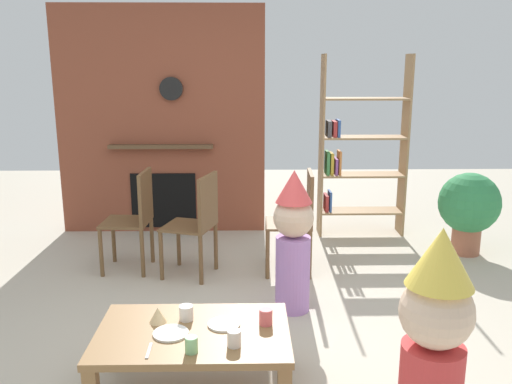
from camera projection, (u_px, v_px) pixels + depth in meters
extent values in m
plane|color=#BCB29E|center=(234.00, 346.00, 3.52)|extent=(12.00, 12.00, 0.00)
cube|color=brown|center=(162.00, 121.00, 5.75)|extent=(2.20, 0.18, 2.40)
cube|color=black|center=(164.00, 201.00, 5.85)|extent=(0.70, 0.02, 0.60)
cube|color=brown|center=(161.00, 146.00, 5.68)|extent=(1.10, 0.10, 0.04)
cylinder|color=black|center=(171.00, 89.00, 5.56)|extent=(0.24, 0.04, 0.24)
cube|color=#9E7A51|center=(321.00, 147.00, 5.65)|extent=(0.02, 0.28, 1.90)
cube|color=#9E7A51|center=(405.00, 147.00, 5.67)|extent=(0.02, 0.28, 1.90)
cube|color=#9E7A51|center=(360.00, 211.00, 5.82)|extent=(0.86, 0.28, 0.02)
cube|color=#9E7A51|center=(362.00, 175.00, 5.73)|extent=(0.86, 0.28, 0.02)
cube|color=#9E7A51|center=(363.00, 137.00, 5.63)|extent=(0.86, 0.28, 0.02)
cube|color=#9E7A51|center=(365.00, 99.00, 5.54)|extent=(0.86, 0.28, 0.02)
cube|color=#B23333|center=(326.00, 202.00, 5.79)|extent=(0.03, 0.20, 0.17)
cube|color=#3359A5|center=(330.00, 201.00, 5.79)|extent=(0.02, 0.20, 0.21)
cube|color=#3F8C4C|center=(327.00, 163.00, 5.69)|extent=(0.03, 0.20, 0.24)
cube|color=gold|center=(331.00, 163.00, 5.69)|extent=(0.03, 0.20, 0.23)
cube|color=#8C4C99|center=(335.00, 166.00, 5.70)|extent=(0.03, 0.20, 0.17)
cube|color=#D87F3F|center=(339.00, 162.00, 5.69)|extent=(0.02, 0.20, 0.25)
cube|color=#4C4C51|center=(329.00, 129.00, 5.61)|extent=(0.04, 0.20, 0.17)
cube|color=#B23333|center=(334.00, 129.00, 5.61)|extent=(0.04, 0.20, 0.16)
cube|color=#3359A5|center=(338.00, 128.00, 5.61)|extent=(0.03, 0.20, 0.18)
cube|color=olive|center=(193.00, 334.00, 2.94)|extent=(1.06, 0.68, 0.04)
cube|color=olive|center=(119.00, 340.00, 3.27)|extent=(0.07, 0.07, 0.34)
cube|color=olive|center=(278.00, 338.00, 3.28)|extent=(0.07, 0.07, 0.34)
cylinder|color=silver|center=(234.00, 338.00, 2.77)|extent=(0.07, 0.07, 0.09)
cylinder|color=#E5666B|center=(266.00, 317.00, 3.00)|extent=(0.07, 0.07, 0.09)
cylinder|color=silver|center=(186.00, 313.00, 3.05)|extent=(0.08, 0.08, 0.09)
cylinder|color=#8CD18C|center=(191.00, 345.00, 2.71)|extent=(0.07, 0.07, 0.09)
cylinder|color=white|center=(224.00, 324.00, 3.00)|extent=(0.18, 0.18, 0.01)
cylinder|color=white|center=(171.00, 333.00, 2.90)|extent=(0.19, 0.19, 0.01)
cone|color=#EAC68C|center=(158.00, 315.00, 3.03)|extent=(0.10, 0.10, 0.09)
cube|color=silver|center=(149.00, 351.00, 2.73)|extent=(0.02, 0.15, 0.01)
sphere|color=beige|center=(437.00, 312.00, 2.29)|extent=(0.32, 0.32, 0.32)
cone|color=#F2D14C|center=(441.00, 257.00, 2.23)|extent=(0.29, 0.29, 0.25)
cylinder|color=#B27FCC|center=(293.00, 274.00, 3.99)|extent=(0.26, 0.26, 0.57)
sphere|color=beige|center=(294.00, 217.00, 3.89)|extent=(0.30, 0.30, 0.30)
cone|color=#EA4C4C|center=(294.00, 186.00, 3.83)|extent=(0.27, 0.27, 0.24)
cube|color=brown|center=(126.00, 222.00, 4.75)|extent=(0.42, 0.42, 0.02)
cube|color=brown|center=(145.00, 197.00, 4.68)|extent=(0.05, 0.40, 0.45)
cylinder|color=brown|center=(114.00, 240.00, 4.98)|extent=(0.04, 0.04, 0.43)
cylinder|color=brown|center=(101.00, 253.00, 4.63)|extent=(0.04, 0.04, 0.43)
cylinder|color=brown|center=(152.00, 240.00, 4.97)|extent=(0.04, 0.04, 0.43)
cylinder|color=brown|center=(142.00, 253.00, 4.62)|extent=(0.04, 0.04, 0.43)
cube|color=brown|center=(188.00, 226.00, 4.62)|extent=(0.50, 0.50, 0.02)
cube|color=brown|center=(208.00, 201.00, 4.52)|extent=(0.15, 0.39, 0.45)
cylinder|color=brown|center=(179.00, 243.00, 4.89)|extent=(0.04, 0.04, 0.43)
cylinder|color=brown|center=(161.00, 256.00, 4.56)|extent=(0.04, 0.04, 0.43)
cylinder|color=brown|center=(216.00, 246.00, 4.80)|extent=(0.04, 0.04, 0.43)
cylinder|color=brown|center=(201.00, 260.00, 4.46)|extent=(0.04, 0.04, 0.43)
cube|color=brown|center=(288.00, 224.00, 4.70)|extent=(0.42, 0.42, 0.02)
cube|color=brown|center=(310.00, 198.00, 4.64)|extent=(0.05, 0.40, 0.45)
cylinder|color=brown|center=(268.00, 241.00, 4.93)|extent=(0.04, 0.04, 0.43)
cylinder|color=brown|center=(268.00, 255.00, 4.58)|extent=(0.04, 0.04, 0.43)
cylinder|color=brown|center=(307.00, 242.00, 4.92)|extent=(0.04, 0.04, 0.43)
cylinder|color=brown|center=(310.00, 255.00, 4.57)|extent=(0.04, 0.04, 0.43)
cylinder|color=#9E5B42|center=(466.00, 240.00, 5.22)|extent=(0.27, 0.27, 0.26)
sphere|color=#31864C|center=(469.00, 203.00, 5.13)|extent=(0.58, 0.58, 0.58)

